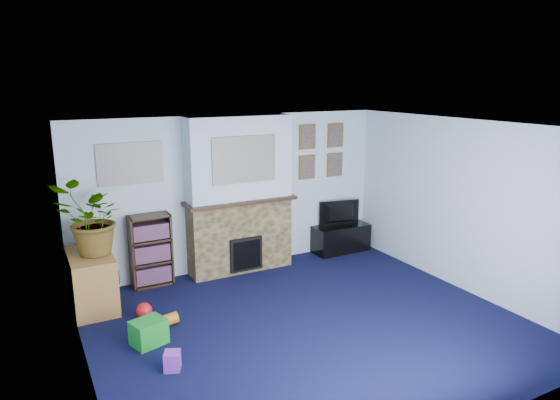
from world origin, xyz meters
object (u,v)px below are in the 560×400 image
television (341,213)px  sideboard (92,282)px  tv_stand (341,239)px  bookshelf (151,252)px

television → sideboard: 4.15m
tv_stand → sideboard: sideboard is taller
bookshelf → sideboard: bookshelf is taller
tv_stand → bookshelf: bookshelf is taller
bookshelf → sideboard: (-0.87, -0.39, -0.15)m
tv_stand → television: (0.00, 0.02, 0.45)m
television → bookshelf: 3.26m
tv_stand → bookshelf: (-3.25, 0.08, 0.28)m
tv_stand → television: bearing=90.0°
television → bookshelf: bearing=9.5°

